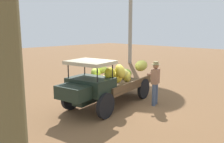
{
  "coord_description": "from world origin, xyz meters",
  "views": [
    {
      "loc": [
        6.61,
        6.14,
        2.96
      ],
      "look_at": [
        -0.01,
        -0.27,
        1.29
      ],
      "focal_mm": 37.56,
      "sensor_mm": 36.0,
      "label": 1
    }
  ],
  "objects": [
    {
      "name": "ground_plane",
      "position": [
        0.0,
        0.0,
        0.0
      ],
      "size": [
        60.0,
        60.0,
        0.0
      ],
      "primitive_type": "plane",
      "color": "brown"
    },
    {
      "name": "truck",
      "position": [
        0.46,
        -0.15,
        0.96
      ],
      "size": [
        4.62,
        2.36,
        1.88
      ],
      "rotation": [
        0.0,
        0.0,
        0.17
      ],
      "color": "black",
      "rests_on": "ground"
    },
    {
      "name": "farmer",
      "position": [
        -0.98,
        1.14,
        0.99
      ],
      "size": [
        0.54,
        0.5,
        1.73
      ],
      "rotation": [
        0.0,
        0.0,
        -1.29
      ],
      "color": "#465672",
      "rests_on": "ground"
    },
    {
      "name": "wooden_crate",
      "position": [
        -1.92,
        -1.77,
        0.25
      ],
      "size": [
        0.7,
        0.69,
        0.49
      ],
      "primitive_type": "cube",
      "rotation": [
        0.0,
        0.0,
        0.63
      ],
      "color": "olive",
      "rests_on": "ground"
    }
  ]
}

